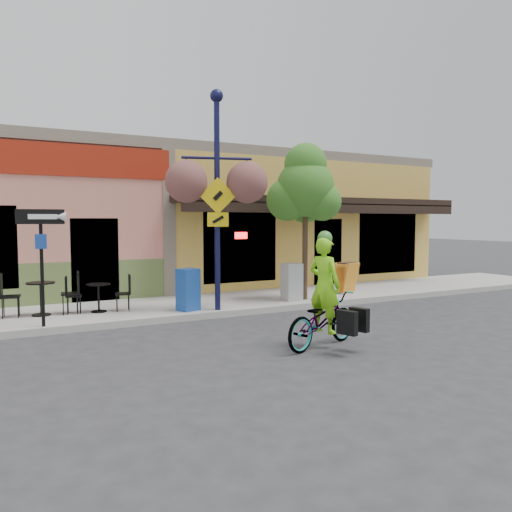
{
  "coord_description": "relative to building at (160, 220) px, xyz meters",
  "views": [
    {
      "loc": [
        -5.38,
        -9.89,
        2.22
      ],
      "look_at": [
        0.17,
        0.5,
        1.4
      ],
      "focal_mm": 35.0,
      "sensor_mm": 36.0,
      "label": 1
    }
  ],
  "objects": [
    {
      "name": "curb",
      "position": [
        0.0,
        -6.95,
        -2.17
      ],
      "size": [
        24.0,
        0.12,
        0.15
      ],
      "primitive_type": "cube",
      "color": "#A8A59E",
      "rests_on": "ground"
    },
    {
      "name": "cafe_set_left",
      "position": [
        -4.44,
        -5.58,
        -1.62
      ],
      "size": [
        1.69,
        0.98,
        0.96
      ],
      "primitive_type": null,
      "rotation": [
        0.0,
        0.0,
        -0.12
      ],
      "color": "black",
      "rests_on": "sidewalk"
    },
    {
      "name": "sidewalk",
      "position": [
        0.0,
        -5.5,
        -2.17
      ],
      "size": [
        24.0,
        3.0,
        0.15
      ],
      "primitive_type": "cube",
      "color": "#9E9B93",
      "rests_on": "ground"
    },
    {
      "name": "newspaper_box_blue",
      "position": [
        -1.36,
        -6.51,
        -1.61
      ],
      "size": [
        0.54,
        0.51,
        0.97
      ],
      "primitive_type": null,
      "rotation": [
        0.0,
        0.0,
        0.33
      ],
      "color": "#1B49A3",
      "rests_on": "sidewalk"
    },
    {
      "name": "cafe_set_right",
      "position": [
        -3.24,
        -5.75,
        -1.68
      ],
      "size": [
        1.52,
        0.95,
        0.85
      ],
      "primitive_type": null,
      "rotation": [
        0.0,
        0.0,
        -0.18
      ],
      "color": "black",
      "rests_on": "sidewalk"
    },
    {
      "name": "bicycle",
      "position": [
        -0.25,
        -10.26,
        -1.77
      ],
      "size": [
        1.95,
        1.18,
        0.97
      ],
      "primitive_type": "imported",
      "rotation": [
        0.0,
        0.0,
        1.88
      ],
      "color": "maroon",
      "rests_on": "ground"
    },
    {
      "name": "ground",
      "position": [
        0.0,
        -7.5,
        -2.25
      ],
      "size": [
        90.0,
        90.0,
        0.0
      ],
      "primitive_type": "plane",
      "color": "#2D2D30",
      "rests_on": "ground"
    },
    {
      "name": "cyclist_rider",
      "position": [
        -0.2,
        -10.26,
        -1.4
      ],
      "size": [
        0.58,
        0.71,
        1.7
      ],
      "primitive_type": "imported",
      "rotation": [
        0.0,
        0.0,
        1.88
      ],
      "color": "#7EE317",
      "rests_on": "ground"
    },
    {
      "name": "street_tree",
      "position": [
        1.96,
        -6.4,
        -0.02
      ],
      "size": [
        2.01,
        2.01,
        4.16
      ],
      "primitive_type": null,
      "rotation": [
        0.0,
        0.0,
        -0.28
      ],
      "color": "#3D7A26",
      "rests_on": "sidewalk"
    },
    {
      "name": "sandwich_board",
      "position": [
        3.83,
        -6.02,
        -1.66
      ],
      "size": [
        0.6,
        0.49,
        0.88
      ],
      "primitive_type": null,
      "rotation": [
        0.0,
        0.0,
        0.22
      ],
      "color": "orange",
      "rests_on": "sidewalk"
    },
    {
      "name": "lamp_post",
      "position": [
        -0.72,
        -6.75,
        0.45
      ],
      "size": [
        1.74,
        1.09,
        5.09
      ],
      "primitive_type": null,
      "rotation": [
        0.0,
        0.0,
        -0.29
      ],
      "color": "#13143B",
      "rests_on": "sidewalk"
    },
    {
      "name": "one_way_sign",
      "position": [
        -4.51,
        -6.85,
        -0.95
      ],
      "size": [
        0.9,
        0.32,
        2.31
      ],
      "primitive_type": null,
      "rotation": [
        0.0,
        0.0,
        -0.14
      ],
      "color": "black",
      "rests_on": "sidewalk"
    },
    {
      "name": "building",
      "position": [
        0.0,
        0.0,
        0.0
      ],
      "size": [
        18.2,
        8.2,
        4.5
      ],
      "primitive_type": null,
      "color": "tan",
      "rests_on": "ground"
    },
    {
      "name": "newspaper_box_grey",
      "position": [
        1.57,
        -6.37,
        -1.61
      ],
      "size": [
        0.46,
        0.41,
        0.97
      ],
      "primitive_type": null,
      "rotation": [
        0.0,
        0.0,
        -0.01
      ],
      "color": "#A5A5A5",
      "rests_on": "sidewalk"
    }
  ]
}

